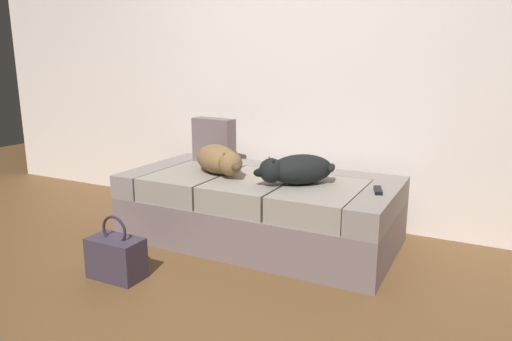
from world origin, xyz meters
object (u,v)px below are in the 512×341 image
dog_tan (219,160)px  throw_pillow (214,140)px  couch (259,208)px  tv_remote (378,190)px  dog_dark (296,169)px  handbag (116,257)px

dog_tan → throw_pillow: (-0.24, 0.32, 0.07)m
throw_pillow → couch: bearing=-26.1°
couch → tv_remote: bearing=-2.3°
dog_dark → handbag: dog_dark is taller
dog_dark → throw_pillow: bearing=157.4°
tv_remote → throw_pillow: size_ratio=0.44×
dog_tan → dog_dark: dog_tan is taller
couch → tv_remote: (0.82, -0.03, 0.24)m
couch → dog_dark: bearing=-16.1°
couch → dog_tan: bearing=-167.6°
couch → handbag: (-0.47, -0.91, -0.10)m
tv_remote → handbag: size_ratio=0.40×
handbag → throw_pillow: bearing=92.8°
tv_remote → throw_pillow: throw_pillow is taller
throw_pillow → handbag: throw_pillow is taller
couch → throw_pillow: size_ratio=5.44×
tv_remote → throw_pillow: 1.38m
couch → dog_tan: 0.44m
dog_dark → throw_pillow: (-0.83, 0.35, 0.07)m
handbag → tv_remote: bearing=34.3°
dog_tan → throw_pillow: bearing=127.3°
dog_tan → tv_remote: bearing=1.5°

